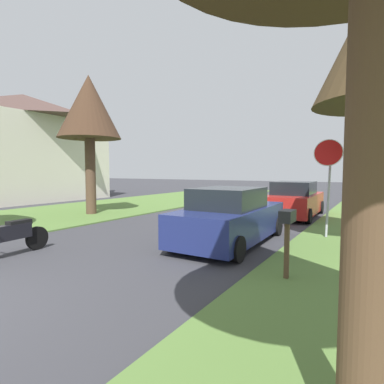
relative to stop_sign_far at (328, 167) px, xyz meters
name	(u,v)px	position (x,y,z in m)	size (l,w,h in m)	color
stop_sign_far	(328,167)	(0.00, 0.00, 0.00)	(0.81, 0.62, 2.93)	#9EA0A5
street_tree_left_mid_a	(89,109)	(-10.12, -0.34, 2.70)	(2.85, 2.85, 6.36)	brown
parked_sedan_navy	(230,218)	(-2.23, -2.03, -1.44)	(2.02, 4.44, 1.57)	navy
parked_sedan_red	(295,201)	(-1.89, 4.03, -1.44)	(2.02, 4.44, 1.57)	red
parked_motorcycle	(10,236)	(-6.12, -6.04, -1.68)	(0.60, 2.05, 0.97)	black
house_backdrop_left	(25,146)	(-20.52, 2.49, 1.70)	(8.59, 9.25, 7.50)	beige
curbside_mailbox	(287,224)	(-0.10, -4.19, -1.11)	(0.22, 0.44, 1.27)	brown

